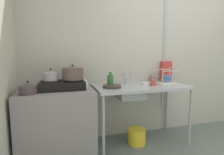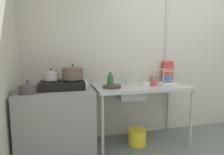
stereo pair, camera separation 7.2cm
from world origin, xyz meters
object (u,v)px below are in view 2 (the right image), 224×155
dish_rack (167,81)px  bucket_on_floor (137,137)px  cup_by_rack (154,83)px  utensil_jar (154,79)px  pot_beside_stove (28,88)px  cereal_box (167,71)px  stove (62,85)px  small_bowl_on_drainboard (146,84)px  pot_on_left_burner (51,75)px  pot_on_right_burner (73,73)px  sink_basin (130,92)px  percolator (84,83)px  frying_pan (112,86)px  faucet (127,75)px  bottle_by_sink (110,81)px

dish_rack → bucket_on_floor: size_ratio=1.24×
cup_by_rack → bucket_on_floor: 0.82m
dish_rack → utensil_jar: (-0.09, 0.27, -0.00)m
pot_beside_stove → cereal_box: (2.04, 0.44, 0.10)m
stove → small_bowl_on_drainboard: bearing=0.9°
dish_rack → cup_by_rack: 0.27m
pot_on_left_burner → pot_beside_stove: bearing=-145.5°
pot_on_right_burner → bucket_on_floor: 1.30m
sink_basin → small_bowl_on_drainboard: size_ratio=2.92×
cup_by_rack → small_bowl_on_drainboard: bearing=131.0°
percolator → small_bowl_on_drainboard: 0.90m
frying_pan → bucket_on_floor: bearing=1.4°
faucet → dish_rack: 0.61m
sink_basin → cereal_box: size_ratio=1.10×
faucet → utensil_jar: 0.54m
stove → cereal_box: 1.69m
bottle_by_sink → utensil_jar: size_ratio=0.96×
stove → frying_pan: 0.64m
stove → small_bowl_on_drainboard: stove is taller
bottle_by_sink → small_bowl_on_drainboard: bearing=0.6°
cup_by_rack → utensil_jar: size_ratio=0.41×
sink_basin → bottle_by_sink: 0.33m
percolator → cereal_box: cereal_box is taller
pot_on_left_burner → bucket_on_floor: bearing=-2.2°
cup_by_rack → frying_pan: bearing=178.7°
cup_by_rack → cereal_box: cereal_box is taller
faucet → small_bowl_on_drainboard: faucet is taller
faucet → bucket_on_floor: bearing=-58.7°
bucket_on_floor → dish_rack: bearing=6.7°
cereal_box → stove: bearing=-169.3°
small_bowl_on_drainboard → bottle_by_sink: 0.55m
cereal_box → pot_on_left_burner: bearing=-169.9°
sink_basin → bottle_by_sink: bottle_by_sink is taller
bucket_on_floor → pot_on_right_burner: bearing=177.1°
pot_on_right_burner → small_bowl_on_drainboard: size_ratio=2.22×
percolator → small_bowl_on_drainboard: (0.90, 0.01, -0.05)m
pot_on_left_burner → cereal_box: bearing=8.6°
pot_on_right_burner → cereal_box: 1.56m
sink_basin → cup_by_rack: 0.36m
pot_on_right_burner → frying_pan: bearing=-6.0°
stove → pot_on_right_burner: 0.20m
bottle_by_sink → bucket_on_floor: 0.91m
stove → pot_on_right_burner: size_ratio=2.02×
pot_on_right_burner → frying_pan: size_ratio=1.12×
dish_rack → pot_on_right_burner: bearing=-179.4°
pot_on_left_burner → dish_rack: 1.65m
pot_beside_stove → bottle_by_sink: bearing=10.1°
faucet → utensil_jar: size_ratio=1.05×
sink_basin → utensil_jar: (0.51, 0.30, 0.14)m
faucet → pot_on_right_burner: bearing=-171.1°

